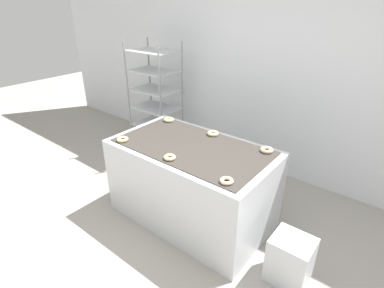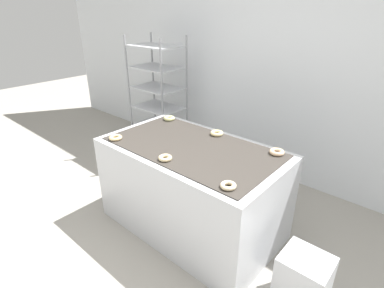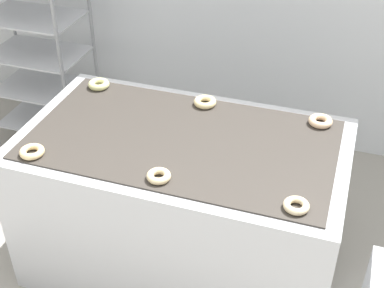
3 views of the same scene
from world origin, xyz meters
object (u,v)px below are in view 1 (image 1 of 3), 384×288
at_px(baking_rack_cart, 155,99).
at_px(donut_far_left, 169,120).
at_px(donut_far_center, 213,133).
at_px(fryer_machine, 192,183).
at_px(donut_near_center, 170,157).
at_px(donut_near_left, 123,139).
at_px(donut_far_right, 267,150).
at_px(glaze_bin, 290,260).
at_px(donut_near_right, 227,181).

bearing_deg(baking_rack_cart, donut_far_left, -35.55).
relative_size(baking_rack_cart, donut_far_center, 13.53).
distance_m(fryer_machine, donut_near_center, 0.54).
relative_size(fryer_machine, donut_near_left, 13.82).
bearing_deg(baking_rack_cart, donut_far_right, -15.11).
xyz_separation_m(baking_rack_cart, donut_near_left, (0.75, -1.21, 0.04)).
distance_m(donut_far_center, donut_far_right, 0.60).
xyz_separation_m(fryer_machine, glaze_bin, (1.12, -0.14, -0.21)).
bearing_deg(donut_near_right, donut_near_left, -179.34).
xyz_separation_m(donut_near_center, donut_near_right, (0.59, -0.00, -0.00)).
bearing_deg(donut_near_right, donut_far_left, 151.40).
height_order(fryer_machine, donut_near_left, donut_near_left).
distance_m(donut_near_left, donut_far_right, 1.39).
xyz_separation_m(donut_far_left, donut_far_center, (0.61, 0.00, -0.00)).
distance_m(glaze_bin, donut_far_center, 1.37).
height_order(fryer_machine, glaze_bin, fryer_machine).
xyz_separation_m(donut_near_center, donut_far_center, (0.00, 0.66, 0.00)).
relative_size(donut_far_left, donut_far_right, 0.99).
relative_size(donut_near_left, donut_far_center, 0.96).
height_order(baking_rack_cart, donut_near_center, baking_rack_cart).
distance_m(glaze_bin, donut_far_right, 0.95).
bearing_deg(baking_rack_cart, donut_far_center, -21.34).
relative_size(donut_near_left, donut_far_left, 0.97).
bearing_deg(donut_near_right, donut_far_center, 131.70).
xyz_separation_m(donut_near_left, donut_far_right, (1.22, 0.68, 0.00)).
xyz_separation_m(glaze_bin, donut_near_center, (-1.11, -0.18, 0.64)).
bearing_deg(donut_near_center, donut_far_left, 133.06).
bearing_deg(donut_near_center, donut_near_left, -178.48).
xyz_separation_m(donut_near_center, donut_far_left, (-0.61, 0.65, 0.00)).
bearing_deg(donut_far_center, donut_far_right, 0.32).
height_order(fryer_machine, donut_far_left, donut_far_left).
bearing_deg(donut_near_right, baking_rack_cart, 148.60).
xyz_separation_m(donut_near_left, donut_far_center, (0.62, 0.67, 0.00)).
xyz_separation_m(baking_rack_cart, donut_far_left, (0.75, -0.54, 0.04)).
xyz_separation_m(fryer_machine, donut_far_center, (0.01, 0.33, 0.44)).
bearing_deg(donut_near_right, donut_near_center, 179.77).
height_order(fryer_machine, donut_far_right, donut_far_right).
relative_size(fryer_machine, donut_far_center, 13.33).
xyz_separation_m(fryer_machine, donut_far_left, (-0.60, 0.33, 0.44)).
bearing_deg(donut_far_left, baking_rack_cart, 144.45).
bearing_deg(glaze_bin, donut_far_center, 156.91).
xyz_separation_m(donut_near_right, donut_far_left, (-1.20, 0.65, 0.00)).
xyz_separation_m(donut_near_right, donut_far_center, (-0.59, 0.66, 0.00)).
bearing_deg(donut_far_left, donut_near_left, -90.39).
xyz_separation_m(baking_rack_cart, donut_far_center, (1.37, -0.53, 0.04)).
height_order(glaze_bin, donut_far_center, donut_far_center).
xyz_separation_m(donut_near_center, donut_far_right, (0.60, 0.66, 0.00)).
bearing_deg(donut_far_right, donut_far_left, -179.67).
distance_m(fryer_machine, donut_far_center, 0.55).
relative_size(donut_near_left, donut_far_right, 0.96).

